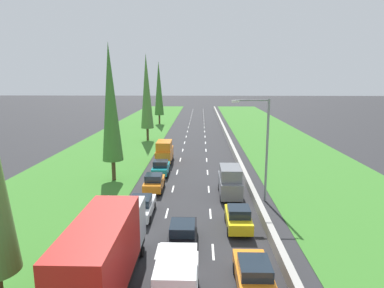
% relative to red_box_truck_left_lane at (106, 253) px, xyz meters
% --- Properties ---
extents(ground_plane, '(300.00, 300.00, 0.00)m').
position_rel_red_box_truck_left_lane_xyz_m(ground_plane, '(3.75, 43.16, -2.18)').
color(ground_plane, '#28282B').
rests_on(ground_plane, ground).
extents(grass_verge_left, '(14.00, 140.00, 0.04)m').
position_rel_red_box_truck_left_lane_xyz_m(grass_verge_left, '(-8.90, 43.16, -2.16)').
color(grass_verge_left, '#387528').
rests_on(grass_verge_left, ground).
extents(grass_verge_right, '(14.00, 140.00, 0.04)m').
position_rel_red_box_truck_left_lane_xyz_m(grass_verge_right, '(18.10, 43.16, -2.16)').
color(grass_verge_right, '#387528').
rests_on(grass_verge_right, ground).
extents(median_barrier, '(0.44, 120.00, 0.85)m').
position_rel_red_box_truck_left_lane_xyz_m(median_barrier, '(9.45, 43.16, -1.76)').
color(median_barrier, '#9E9B93').
rests_on(median_barrier, ground).
extents(lane_markings, '(3.64, 116.00, 0.01)m').
position_rel_red_box_truck_left_lane_xyz_m(lane_markings, '(3.75, 43.16, -2.18)').
color(lane_markings, white).
rests_on(lane_markings, ground).
extents(red_box_truck_left_lane, '(2.46, 9.40, 4.18)m').
position_rel_red_box_truck_left_lane_xyz_m(red_box_truck_left_lane, '(0.00, 0.00, 0.00)').
color(red_box_truck_left_lane, black).
rests_on(red_box_truck_left_lane, ground).
extents(white_van_centre_lane, '(1.96, 4.90, 2.82)m').
position_rel_red_box_truck_left_lane_xyz_m(white_van_centre_lane, '(3.64, -1.43, -0.78)').
color(white_van_centre_lane, white).
rests_on(white_van_centre_lane, ground).
extents(black_sedan_centre_lane, '(1.82, 4.50, 1.64)m').
position_rel_red_box_truck_left_lane_xyz_m(black_sedan_centre_lane, '(3.56, 4.81, -1.37)').
color(black_sedan_centre_lane, black).
rests_on(black_sedan_centre_lane, ground).
extents(white_sedan_left_lane, '(1.82, 4.50, 1.64)m').
position_rel_red_box_truck_left_lane_xyz_m(white_sedan_left_lane, '(0.06, 9.50, -1.37)').
color(white_sedan_left_lane, white).
rests_on(white_sedan_left_lane, ground).
extents(orange_hatchback_left_lane_fourth, '(1.74, 3.90, 1.72)m').
position_rel_red_box_truck_left_lane_xyz_m(orange_hatchback_left_lane_fourth, '(0.24, 15.58, -1.35)').
color(orange_hatchback_left_lane_fourth, orange).
rests_on(orange_hatchback_left_lane_fourth, ground).
extents(teal_hatchback_left_lane, '(1.74, 3.90, 1.72)m').
position_rel_red_box_truck_left_lane_xyz_m(teal_hatchback_left_lane, '(0.26, 20.98, -1.35)').
color(teal_hatchback_left_lane, teal).
rests_on(teal_hatchback_left_lane, ground).
extents(orange_sedan_right_lane, '(1.82, 4.50, 1.64)m').
position_rel_red_box_truck_left_lane_xyz_m(orange_sedan_right_lane, '(7.43, 0.38, -1.37)').
color(orange_sedan_right_lane, orange).
rests_on(orange_sedan_right_lane, ground).
extents(yellow_hatchback_right_lane, '(1.74, 3.90, 1.72)m').
position_rel_red_box_truck_left_lane_xyz_m(yellow_hatchback_right_lane, '(7.41, 7.50, -1.35)').
color(yellow_hatchback_right_lane, yellow).
rests_on(yellow_hatchback_right_lane, ground).
extents(orange_van_left_lane, '(1.96, 4.90, 2.82)m').
position_rel_red_box_truck_left_lane_xyz_m(orange_van_left_lane, '(0.06, 26.70, -0.78)').
color(orange_van_left_lane, orange).
rests_on(orange_van_left_lane, ground).
extents(grey_van_right_lane, '(1.96, 4.90, 2.82)m').
position_rel_red_box_truck_left_lane_xyz_m(grey_van_right_lane, '(7.38, 14.34, -0.78)').
color(grey_van_right_lane, slate).
rests_on(grey_van_right_lane, ground).
extents(poplar_tree_second, '(2.16, 2.16, 14.24)m').
position_rel_red_box_truck_left_lane_xyz_m(poplar_tree_second, '(-4.51, 18.92, 5.99)').
color(poplar_tree_second, '#4C3823').
rests_on(poplar_tree_second, ground).
extents(poplar_tree_third, '(2.17, 2.17, 14.74)m').
position_rel_red_box_truck_left_lane_xyz_m(poplar_tree_third, '(-4.50, 41.97, 6.24)').
color(poplar_tree_third, '#4C3823').
rests_on(poplar_tree_third, ground).
extents(poplar_tree_fourth, '(2.16, 2.16, 14.52)m').
position_rel_red_box_truck_left_lane_xyz_m(poplar_tree_fourth, '(-5.02, 63.04, 6.13)').
color(poplar_tree_fourth, '#4C3823').
rests_on(poplar_tree_fourth, ground).
extents(street_light_mast, '(3.20, 0.28, 9.00)m').
position_rel_red_box_truck_left_lane_xyz_m(street_light_mast, '(10.04, 13.20, 3.05)').
color(street_light_mast, gray).
rests_on(street_light_mast, ground).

